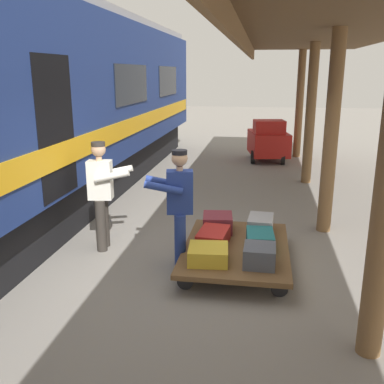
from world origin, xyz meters
The scene contains 12 objects.
ground_plane centered at (0.00, 0.00, 0.00)m, with size 60.00×60.00×0.00m, color gray.
platform_canopy centered at (-1.74, 0.00, 3.28)m, with size 3.20×18.51×3.56m.
luggage_cart centered at (-0.36, -0.10, 0.24)m, with size 1.49×2.16×0.28m.
suitcase_gray_aluminum centered at (-0.69, -0.69, 0.42)m, with size 0.37×0.55×0.26m, color #9EA0A5.
suitcase_yellow_case centered at (-0.02, 0.49, 0.39)m, with size 0.52×0.50×0.21m, color gold.
suitcase_teal_softside centered at (-0.69, -0.10, 0.40)m, with size 0.38×0.56×0.23m, color #1E666B.
suitcase_red_plastic centered at (-0.02, -0.10, 0.40)m, with size 0.40×0.62×0.22m, color #AD231E.
suitcase_burgundy_valise centered at (-0.02, -0.69, 0.41)m, with size 0.45×0.49×0.26m, color maroon.
suitcase_slate_roller centered at (-0.69, 0.49, 0.42)m, with size 0.41×0.45×0.26m, color #4C515B.
porter_in_overalls centered at (0.45, 0.12, 0.93)m, with size 0.71×0.51×1.70m.
porter_by_door centered at (1.74, -0.38, 0.93)m, with size 0.70×0.48×1.70m.
baggage_tug centered at (-0.85, -8.00, 0.63)m, with size 1.37×1.86×1.30m.
Camera 1 is at (-0.67, 5.81, 2.71)m, focal length 40.91 mm.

